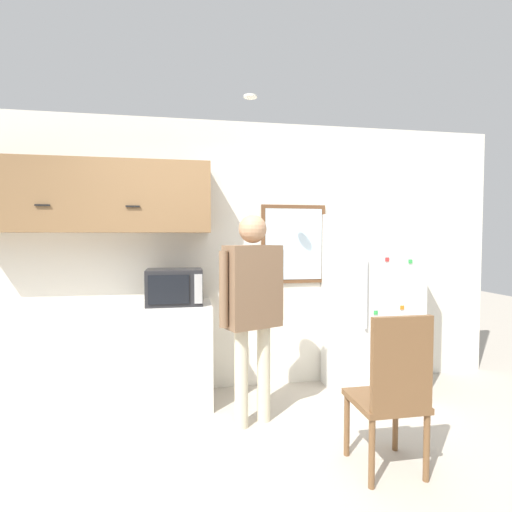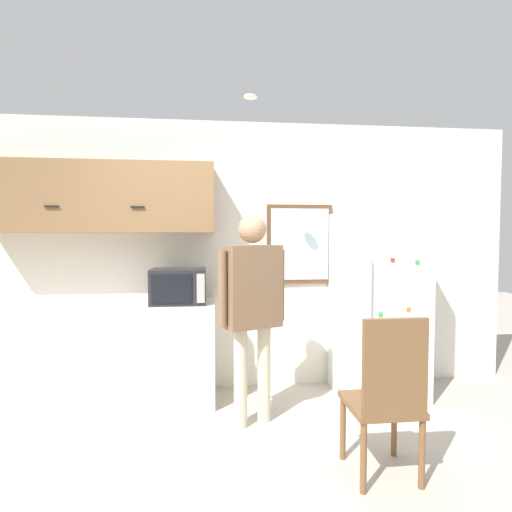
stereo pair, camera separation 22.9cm
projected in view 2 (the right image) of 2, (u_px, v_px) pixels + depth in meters
The scene contains 10 objects.
ground_plane at pixel (236, 502), 2.32m from camera, with size 16.00×16.00×0.00m, color #B2A899.
back_wall at pixel (225, 256), 4.07m from camera, with size 6.00×0.06×2.70m.
counter at pixel (101, 354), 3.67m from camera, with size 2.09×0.59×0.93m.
upper_cabinets at pixel (101, 198), 3.71m from camera, with size 2.09×0.39×0.65m.
microwave at pixel (178, 286), 3.67m from camera, with size 0.50×0.38×0.32m.
person at pixel (252, 297), 3.25m from camera, with size 0.56×0.37×1.72m.
refrigerator at pixel (378, 304), 3.88m from camera, with size 0.79×0.70×1.77m.
chair at pixel (387, 393), 2.49m from camera, with size 0.43×0.43×1.06m.
window at pixel (299, 244), 4.11m from camera, with size 0.68×0.05×0.81m.
ceiling_light at pixel (251, 97), 3.24m from camera, with size 0.11×0.11×0.01m.
Camera 2 is at (-0.13, -2.25, 1.54)m, focal length 28.00 mm.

